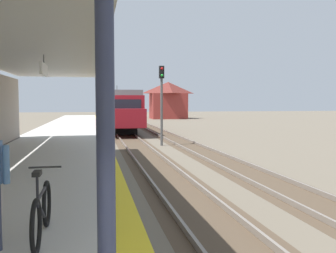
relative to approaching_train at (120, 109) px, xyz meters
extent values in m
cube|color=#B7B5AD|center=(-4.40, -21.27, -1.73)|extent=(5.00, 80.00, 0.90)
cube|color=yellow|center=(-2.15, -21.27, -1.27)|extent=(0.50, 80.00, 0.01)
cube|color=silver|center=(-4.50, -28.85, 2.17)|extent=(4.40, 24.00, 0.16)
cylinder|color=#2D334C|center=(-2.55, -35.45, -0.04)|extent=(0.16, 0.16, 4.27)
cube|color=white|center=(-4.10, -26.85, 1.64)|extent=(0.08, 1.40, 0.36)
cylinder|color=#333333|center=(-4.10, -26.85, 1.96)|extent=(0.03, 0.03, 0.27)
cube|color=#4C3D2D|center=(0.00, -17.27, -2.17)|extent=(2.34, 120.00, 0.01)
cube|color=slate|center=(-0.72, -17.27, -2.09)|extent=(0.08, 120.00, 0.15)
cube|color=slate|center=(0.72, -17.27, -2.09)|extent=(0.08, 120.00, 0.15)
cube|color=#4C3D2D|center=(3.40, -17.27, -2.17)|extent=(2.34, 120.00, 0.01)
cube|color=slate|center=(2.68, -17.27, -2.09)|extent=(0.08, 120.00, 0.15)
cube|color=slate|center=(4.12, -17.27, -2.09)|extent=(0.08, 120.00, 0.15)
cube|color=maroon|center=(0.00, 0.38, -0.11)|extent=(2.90, 18.00, 2.70)
cube|color=slate|center=(0.00, 0.38, 1.46)|extent=(2.67, 18.00, 0.44)
cube|color=black|center=(0.00, -8.64, 0.30)|extent=(2.32, 0.06, 1.21)
cube|color=maroon|center=(0.00, -9.42, -0.58)|extent=(2.78, 1.60, 1.49)
cube|color=black|center=(1.46, 0.38, 0.30)|extent=(0.04, 15.84, 0.86)
cylinder|color=#333333|center=(0.00, 3.98, 2.13)|extent=(0.06, 0.06, 0.90)
cube|color=black|center=(0.00, -5.47, -1.82)|extent=(2.17, 2.20, 0.72)
cube|color=black|center=(0.00, 6.23, -1.82)|extent=(2.17, 2.20, 0.72)
cylinder|color=#4C7099|center=(-3.77, -33.54, -0.14)|extent=(0.09, 0.09, 0.50)
torus|color=black|center=(-3.39, -32.67, -0.92)|extent=(0.06, 0.72, 0.72)
torus|color=black|center=(-3.39, -33.77, -0.92)|extent=(0.06, 0.72, 0.72)
cylinder|color=black|center=(-3.39, -33.22, -0.63)|extent=(0.04, 0.95, 0.04)
cylinder|color=black|center=(-3.39, -33.32, -0.83)|extent=(0.04, 0.79, 0.51)
cylinder|color=black|center=(-3.39, -33.59, -0.50)|extent=(0.04, 0.04, 0.45)
cube|color=black|center=(-3.39, -33.59, -0.27)|extent=(0.10, 0.24, 0.06)
cylinder|color=#262626|center=(-3.39, -32.77, -0.33)|extent=(0.48, 0.03, 0.03)
cylinder|color=#4C4C4C|center=(1.71, -14.80, 0.02)|extent=(0.16, 0.16, 4.40)
cube|color=black|center=(1.71, -14.80, 2.62)|extent=(0.32, 0.24, 0.80)
sphere|color=red|center=(1.71, -14.94, 2.84)|extent=(0.16, 0.16, 0.16)
sphere|color=green|center=(1.71, -14.94, 2.40)|extent=(0.16, 0.16, 0.16)
cube|color=maroon|center=(10.16, 24.96, 0.02)|extent=(6.00, 4.80, 4.40)
pyramid|color=maroon|center=(10.16, 24.96, 3.22)|extent=(6.60, 5.28, 2.00)
camera|label=1|loc=(-2.65, -38.62, 0.66)|focal=39.63mm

